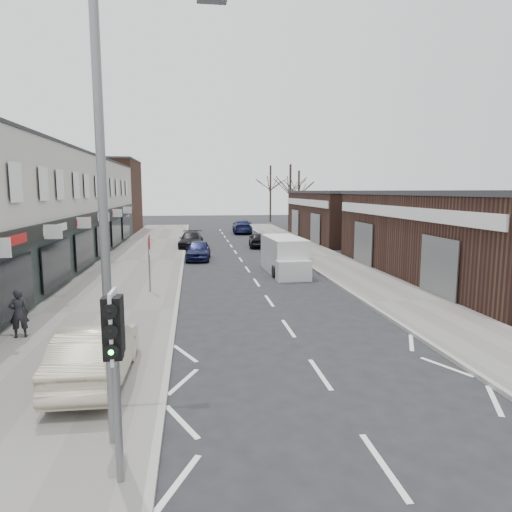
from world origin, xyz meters
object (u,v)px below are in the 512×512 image
object	(u,v)px
white_van	(285,256)
parked_car_left_a	(198,250)
street_lamp	(113,196)
pedestrian	(19,313)
sedan_on_pavement	(96,353)
parked_car_right_a	(292,250)
traffic_light	(114,343)
parked_car_right_c	(242,227)
parked_car_right_b	(258,240)
parked_car_left_b	(191,240)
warning_sign	(150,247)

from	to	relation	value
white_van	parked_car_left_a	distance (m)	7.52
street_lamp	pedestrian	size ratio (longest dim) A/B	5.14
sedan_on_pavement	parked_car_right_a	xyz separation A→B (m)	(9.06, 19.35, -0.13)
traffic_light	street_lamp	size ratio (longest dim) A/B	0.39
parked_car_left_a	parked_car_right_c	world-z (taller)	parked_car_right_c
street_lamp	parked_car_right_a	distance (m)	23.98
parked_car_right_b	white_van	bearing A→B (deg)	93.89
traffic_light	parked_car_left_b	distance (m)	30.99
pedestrian	parked_car_right_a	size ratio (longest dim) A/B	0.37
sedan_on_pavement	parked_car_left_a	size ratio (longest dim) A/B	1.08
warning_sign	parked_car_left_a	world-z (taller)	warning_sign
pedestrian	parked_car_right_c	xyz separation A→B (m)	(10.86, 35.77, -0.16)
white_van	parked_car_right_c	size ratio (longest dim) A/B	1.05
white_van	parked_car_right_a	world-z (taller)	white_van
sedan_on_pavement	parked_car_right_b	distance (m)	27.81
warning_sign	parked_car_right_c	distance (m)	30.56
sedan_on_pavement	parked_car_right_b	world-z (taller)	sedan_on_pavement
warning_sign	pedestrian	distance (m)	7.19
parked_car_left_b	parked_car_right_b	distance (m)	5.60
warning_sign	parked_car_left_b	size ratio (longest dim) A/B	0.58
traffic_light	parked_car_right_a	distance (m)	24.82
parked_car_right_c	warning_sign	bearing A→B (deg)	78.98
pedestrian	parked_car_right_b	world-z (taller)	pedestrian
warning_sign	pedestrian	bearing A→B (deg)	-119.62
parked_car_left_b	parked_car_right_b	xyz separation A→B (m)	(5.60, -0.11, -0.03)
street_lamp	parked_car_right_c	bearing A→B (deg)	80.99
white_van	parked_car_right_c	world-z (taller)	white_van
parked_car_right_b	warning_sign	bearing A→B (deg)	71.18
traffic_light	parked_car_right_a	world-z (taller)	traffic_light
street_lamp	parked_car_right_b	world-z (taller)	street_lamp
pedestrian	parked_car_left_b	xyz separation A→B (m)	(5.26, 23.06, -0.23)
white_van	parked_car_right_b	size ratio (longest dim) A/B	1.42
warning_sign	parked_car_right_c	size ratio (longest dim) A/B	0.53
pedestrian	parked_car_right_a	bearing A→B (deg)	-140.73
white_van	parked_car_left_a	size ratio (longest dim) A/B	1.36
white_van	parked_car_right_b	distance (m)	12.17
street_lamp	white_van	size ratio (longest dim) A/B	1.50
white_van	traffic_light	bearing A→B (deg)	-111.73
sedan_on_pavement	street_lamp	bearing A→B (deg)	110.81
street_lamp	parked_car_right_a	size ratio (longest dim) A/B	1.92
warning_sign	parked_car_left_b	bearing A→B (deg)	84.06
pedestrian	parked_car_right_a	xyz separation A→B (m)	(12.14, 15.60, -0.21)
parked_car_left_a	parked_car_right_a	distance (m)	6.43
sedan_on_pavement	parked_car_left_a	bearing A→B (deg)	-96.71
pedestrian	parked_car_right_c	size ratio (longest dim) A/B	0.30
pedestrian	parked_car_left_b	distance (m)	23.65
street_lamp	parked_car_right_c	size ratio (longest dim) A/B	1.57
traffic_light	parked_car_right_a	size ratio (longest dim) A/B	0.74
sedan_on_pavement	parked_car_left_a	world-z (taller)	sedan_on_pavement
pedestrian	parked_car_right_c	world-z (taller)	pedestrian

